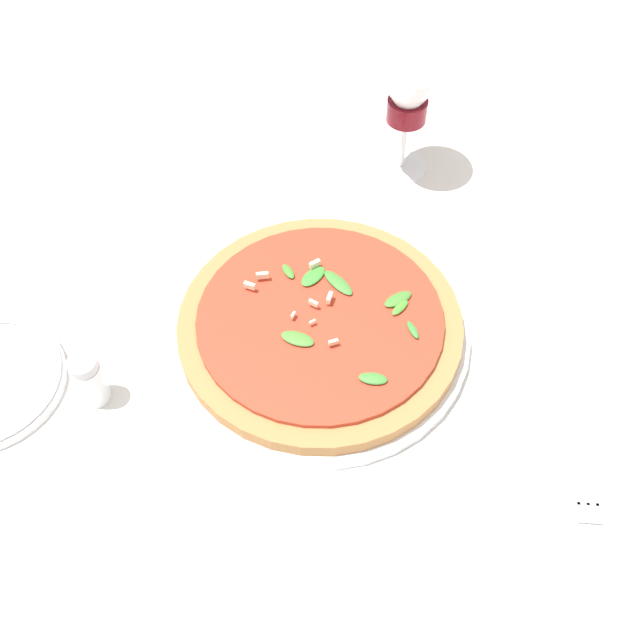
% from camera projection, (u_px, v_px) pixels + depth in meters
% --- Properties ---
extents(ground_plane, '(6.00, 6.00, 0.00)m').
position_uv_depth(ground_plane, '(291.00, 354.00, 0.85)').
color(ground_plane, silver).
extents(pizza_arugula_main, '(0.34, 0.34, 0.05)m').
position_uv_depth(pizza_arugula_main, '(320.00, 327.00, 0.85)').
color(pizza_arugula_main, white).
rests_on(pizza_arugula_main, ground_plane).
extents(wine_glass, '(0.10, 0.10, 0.16)m').
position_uv_depth(wine_glass, '(408.00, 98.00, 0.95)').
color(wine_glass, white).
rests_on(wine_glass, ground_plane).
extents(napkin, '(0.17, 0.12, 0.01)m').
position_uv_depth(napkin, '(596.00, 576.00, 0.69)').
color(napkin, white).
rests_on(napkin, ground_plane).
extents(fork, '(0.19, 0.02, 0.00)m').
position_uv_depth(fork, '(597.00, 567.00, 0.69)').
color(fork, silver).
rests_on(fork, ground_plane).
extents(shaker_pepper, '(0.03, 0.03, 0.07)m').
position_uv_depth(shaker_pepper, '(89.00, 380.00, 0.79)').
color(shaker_pepper, silver).
rests_on(shaker_pepper, ground_plane).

